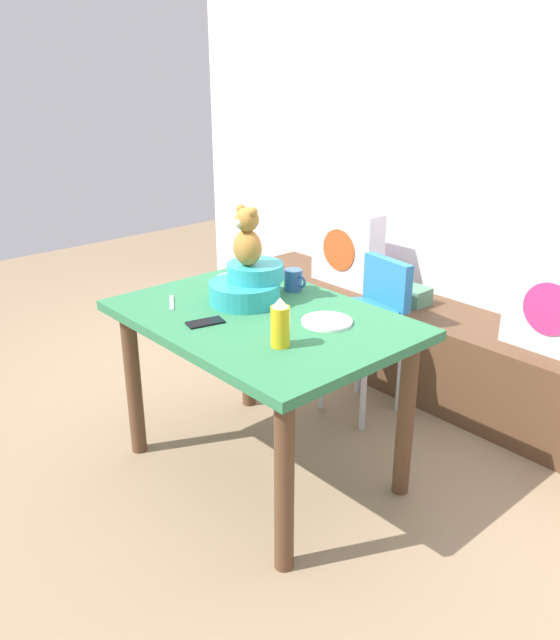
{
  "coord_description": "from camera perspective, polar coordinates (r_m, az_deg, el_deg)",
  "views": [
    {
      "loc": [
        1.87,
        -1.57,
        1.71
      ],
      "look_at": [
        0.0,
        0.1,
        0.69
      ],
      "focal_mm": 36.61,
      "sensor_mm": 36.0,
      "label": 1
    }
  ],
  "objects": [
    {
      "name": "ground_plane",
      "position": [
        2.98,
        -1.47,
        -12.89
      ],
      "size": [
        8.0,
        8.0,
        0.0
      ],
      "primitive_type": "plane",
      "color": "#8C7256"
    },
    {
      "name": "teddy_bear",
      "position": [
        2.69,
        -2.89,
        7.21
      ],
      "size": [
        0.13,
        0.12,
        0.25
      ],
      "color": "#A87532",
      "rests_on": "infant_seat_teal"
    },
    {
      "name": "pillow_floral_right",
      "position": [
        3.14,
        23.04,
        1.19
      ],
      "size": [
        0.44,
        0.15,
        0.44
      ],
      "color": "silver",
      "rests_on": "window_bench"
    },
    {
      "name": "ketchup_bottle",
      "position": [
        2.31,
        0.02,
        -0.31
      ],
      "size": [
        0.07,
        0.07,
        0.18
      ],
      "color": "gold",
      "rests_on": "dining_table"
    },
    {
      "name": "dining_table",
      "position": [
        2.67,
        -1.6,
        -1.82
      ],
      "size": [
        1.19,
        0.84,
        0.74
      ],
      "color": "#2D7247",
      "rests_on": "ground_plane"
    },
    {
      "name": "infant_seat_teal",
      "position": [
        2.75,
        -2.8,
        3.05
      ],
      "size": [
        0.3,
        0.33,
        0.16
      ],
      "color": "teal",
      "rests_on": "dining_table"
    },
    {
      "name": "highchair",
      "position": [
        3.24,
        7.54,
        0.39
      ],
      "size": [
        0.36,
        0.48,
        0.79
      ],
      "color": "#2672B2",
      "rests_on": "ground_plane"
    },
    {
      "name": "coffee_mug",
      "position": [
        2.89,
        1.2,
        3.52
      ],
      "size": [
        0.12,
        0.08,
        0.09
      ],
      "color": "#335999",
      "rests_on": "dining_table"
    },
    {
      "name": "book_stack",
      "position": [
        3.6,
        11.31,
        2.17
      ],
      "size": [
        0.2,
        0.14,
        0.09
      ],
      "primitive_type": "cube",
      "color": "#4B7D5E",
      "rests_on": "window_bench"
    },
    {
      "name": "pillow_floral_left",
      "position": [
        3.81,
        5.9,
        6.31
      ],
      "size": [
        0.44,
        0.15,
        0.44
      ],
      "color": "silver",
      "rests_on": "window_bench"
    },
    {
      "name": "cell_phone",
      "position": [
        2.55,
        -6.55,
        -0.21
      ],
      "size": [
        0.1,
        0.16,
        0.01
      ],
      "primitive_type": "cube",
      "rotation": [
        0.0,
        0.0,
        2.9
      ],
      "color": "black",
      "rests_on": "dining_table"
    },
    {
      "name": "dinner_plate_near",
      "position": [
        2.55,
        4.11,
        -0.14
      ],
      "size": [
        0.2,
        0.2,
        0.01
      ],
      "primitive_type": "cylinder",
      "color": "white",
      "rests_on": "dining_table"
    },
    {
      "name": "table_fork",
      "position": [
        2.78,
        -9.45,
        1.51
      ],
      "size": [
        0.15,
        0.1,
        0.01
      ],
      "primitive_type": "cube",
      "rotation": [
        0.0,
        0.0,
        1.0
      ],
      "color": "silver",
      "rests_on": "dining_table"
    },
    {
      "name": "window_bench",
      "position": [
        3.63,
        12.71,
        -2.5
      ],
      "size": [
        2.6,
        0.44,
        0.46
      ],
      "primitive_type": "cube",
      "color": "brown",
      "rests_on": "ground_plane"
    },
    {
      "name": "dinner_plate_far",
      "position": [
        3.03,
        -3.85,
        3.56
      ],
      "size": [
        0.2,
        0.2,
        0.01
      ],
      "primitive_type": "cylinder",
      "color": "white",
      "rests_on": "dining_table"
    },
    {
      "name": "back_wall",
      "position": [
        3.57,
        16.83,
        14.62
      ],
      "size": [
        4.4,
        0.1,
        2.6
      ],
      "primitive_type": "cube",
      "color": "silver",
      "rests_on": "ground_plane"
    }
  ]
}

